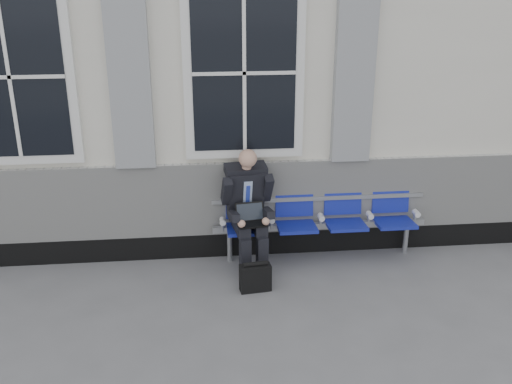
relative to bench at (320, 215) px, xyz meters
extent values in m
plane|color=slate|center=(-1.25, -1.32, -0.55)|extent=(70.00, 70.00, 0.00)
cube|color=white|center=(-1.25, 2.18, 1.55)|extent=(14.00, 4.00, 4.20)
cube|color=black|center=(-1.25, 0.15, -0.40)|extent=(14.00, 0.10, 0.30)
cube|color=silver|center=(-1.25, 0.14, 0.20)|extent=(14.00, 0.08, 0.90)
cube|color=#94979A|center=(-2.15, 0.12, 1.85)|extent=(0.45, 0.14, 2.40)
cube|color=#94979A|center=(0.35, 0.12, 1.85)|extent=(0.45, 0.14, 2.40)
cube|color=white|center=(-3.40, 0.14, 1.70)|extent=(1.35, 0.10, 1.95)
cube|color=black|center=(-3.40, 0.09, 1.70)|extent=(1.15, 0.02, 1.75)
cube|color=white|center=(-0.90, 0.14, 1.70)|extent=(1.35, 0.10, 1.95)
cube|color=black|center=(-0.90, 0.09, 1.70)|extent=(1.15, 0.02, 1.75)
cube|color=#9EA0A3|center=(0.00, -0.02, -0.13)|extent=(2.60, 0.07, 0.07)
cube|color=#9EA0A3|center=(0.00, 0.10, 0.18)|extent=(2.60, 0.05, 0.05)
cylinder|color=#9EA0A3|center=(-1.10, -0.02, -0.36)|extent=(0.06, 0.06, 0.39)
cylinder|color=#9EA0A3|center=(1.10, -0.02, -0.36)|extent=(0.06, 0.06, 0.39)
cube|color=#101D99|center=(-0.90, -0.10, -0.10)|extent=(0.46, 0.42, 0.07)
cube|color=#101D99|center=(-0.90, 0.11, 0.16)|extent=(0.46, 0.10, 0.40)
cube|color=#101D99|center=(-0.30, -0.10, -0.10)|extent=(0.46, 0.42, 0.07)
cube|color=#101D99|center=(-0.30, 0.11, 0.16)|extent=(0.46, 0.10, 0.40)
cube|color=#101D99|center=(0.30, -0.10, -0.10)|extent=(0.46, 0.42, 0.07)
cube|color=#101D99|center=(0.30, 0.11, 0.16)|extent=(0.46, 0.10, 0.40)
cube|color=#101D99|center=(0.90, -0.10, -0.10)|extent=(0.46, 0.42, 0.07)
cube|color=#101D99|center=(0.90, 0.11, 0.16)|extent=(0.46, 0.10, 0.40)
cylinder|color=white|center=(-1.18, -0.07, 0.00)|extent=(0.07, 0.12, 0.07)
cylinder|color=white|center=(-0.60, -0.07, 0.00)|extent=(0.07, 0.12, 0.07)
cylinder|color=white|center=(0.00, -0.07, 0.00)|extent=(0.07, 0.12, 0.07)
cylinder|color=white|center=(0.60, -0.07, 0.00)|extent=(0.07, 0.12, 0.07)
cylinder|color=white|center=(1.18, -0.07, 0.00)|extent=(0.07, 0.12, 0.07)
cube|color=black|center=(-0.93, -0.49, -0.51)|extent=(0.14, 0.27, 0.09)
cube|color=black|center=(-0.74, -0.46, -0.51)|extent=(0.14, 0.27, 0.09)
cube|color=black|center=(-0.94, -0.43, -0.31)|extent=(0.14, 0.14, 0.47)
cube|color=black|center=(-0.75, -0.40, -0.31)|extent=(0.14, 0.14, 0.47)
cube|color=black|center=(-0.97, -0.21, -0.01)|extent=(0.20, 0.46, 0.14)
cube|color=black|center=(-0.78, -0.19, -0.01)|extent=(0.20, 0.46, 0.14)
cube|color=black|center=(-0.90, 0.00, 0.32)|extent=(0.46, 0.39, 0.63)
cube|color=#B3C9EB|center=(-0.89, -0.12, 0.34)|extent=(0.11, 0.11, 0.36)
cube|color=#273CBA|center=(-0.88, -0.13, 0.32)|extent=(0.06, 0.08, 0.30)
cube|color=black|center=(-0.90, -0.03, 0.62)|extent=(0.51, 0.30, 0.14)
cylinder|color=#DAA488|center=(-0.89, -0.08, 0.69)|extent=(0.11, 0.11, 0.10)
sphere|color=#DAA488|center=(-0.88, -0.14, 0.79)|extent=(0.21, 0.21, 0.21)
cube|color=black|center=(-1.13, -0.14, 0.40)|extent=(0.14, 0.29, 0.37)
cube|color=black|center=(-0.65, -0.07, 0.40)|extent=(0.14, 0.29, 0.37)
cube|color=black|center=(-1.06, -0.31, 0.16)|extent=(0.13, 0.32, 0.14)
cube|color=black|center=(-0.67, -0.25, 0.16)|extent=(0.13, 0.32, 0.14)
sphere|color=#DAA488|center=(-0.98, -0.44, 0.12)|extent=(0.09, 0.09, 0.09)
sphere|color=#DAA488|center=(-0.71, -0.40, 0.12)|extent=(0.09, 0.09, 0.09)
cube|color=black|center=(-0.86, -0.34, 0.07)|extent=(0.36, 0.27, 0.02)
cube|color=black|center=(-0.87, -0.23, 0.17)|extent=(0.34, 0.13, 0.21)
cube|color=black|center=(-0.87, -0.23, 0.17)|extent=(0.31, 0.11, 0.18)
cube|color=black|center=(-0.86, -0.75, -0.40)|extent=(0.36, 0.18, 0.30)
cylinder|color=black|center=(-0.86, -0.75, -0.23)|extent=(0.27, 0.09, 0.05)
camera|label=1|loc=(-1.42, -6.23, 2.70)|focal=40.00mm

